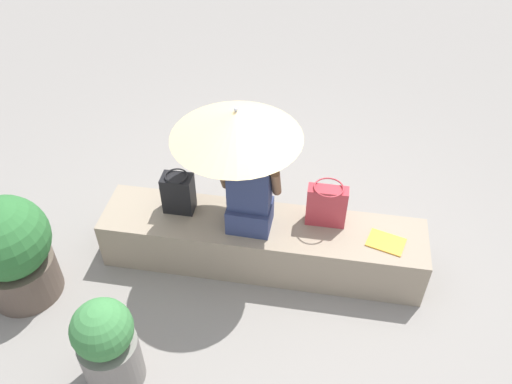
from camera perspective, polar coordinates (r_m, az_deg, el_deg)
name	(u,v)px	position (r m, az deg, el deg)	size (l,w,h in m)	color
ground_plane	(262,261)	(4.59, 0.61, -7.42)	(14.00, 14.00, 0.00)	gray
stone_bench	(262,243)	(4.42, 0.63, -5.51)	(2.64, 0.54, 0.45)	gray
person_seated	(250,189)	(3.98, -0.70, 0.34)	(0.48, 0.29, 0.90)	navy
parasol	(236,124)	(3.69, -2.15, 7.31)	(0.95, 0.95, 1.07)	#B7B7BC
handbag_black	(327,205)	(4.17, 7.64, -1.42)	(0.31, 0.23, 0.38)	#B2333D
tote_bag_canvas	(178,193)	(4.31, -8.39, -0.09)	(0.25, 0.18, 0.36)	black
magazine	(386,242)	(4.23, 13.86, -5.30)	(0.28, 0.20, 0.01)	gold
planter_near	(11,250)	(4.42, -24.97, -5.66)	(0.65, 0.65, 0.94)	brown
planter_far	(107,345)	(3.76, -15.77, -15.64)	(0.41, 0.41, 0.78)	gray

